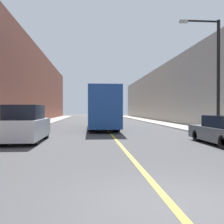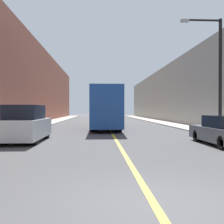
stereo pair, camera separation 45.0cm
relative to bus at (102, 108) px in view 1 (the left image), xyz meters
name	(u,v)px [view 1 (the left image)]	position (x,y,z in m)	size (l,w,h in m)	color
ground_plane	(172,205)	(0.40, -19.10, -1.91)	(200.00, 200.00, 0.00)	#474749
sidewalk_left	(44,123)	(-7.08, 10.90, -1.86)	(2.50, 72.00, 0.10)	#B2AA9E
sidewalk_right	(157,122)	(7.88, 10.90, -1.86)	(2.50, 72.00, 0.10)	#B2AA9E
building_row_left	(18,82)	(-10.33, 10.90, 3.37)	(4.00, 72.00, 10.56)	brown
building_row_right	(180,93)	(11.13, 10.90, 2.15)	(4.00, 72.00, 8.12)	gray
road_center_line	(101,123)	(0.40, 10.90, -1.90)	(0.16, 72.00, 0.01)	gold
bus	(102,108)	(0.00, 0.00, 0.00)	(2.47, 10.77, 3.57)	#1E4793
parked_suv_left	(26,125)	(-4.54, -9.33, -0.99)	(1.89, 4.78, 1.98)	silver
street_lamp_right	(215,69)	(6.70, -7.93, 2.35)	(2.59, 0.24, 7.24)	black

